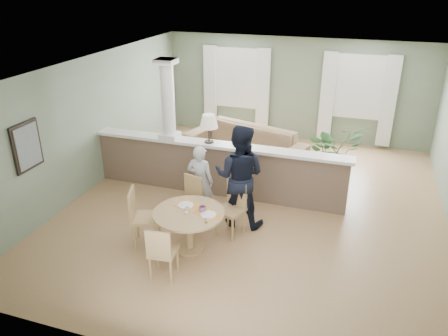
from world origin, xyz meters
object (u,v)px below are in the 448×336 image
(sofa, at_px, (244,146))
(man_person, at_px, (240,176))
(chair_near, at_px, (161,251))
(chair_side, at_px, (141,215))
(child_person, at_px, (200,181))
(chair_far_boy, at_px, (190,198))
(dining_table, at_px, (190,220))
(chair_far_man, at_px, (233,206))
(houseplant, at_px, (333,153))

(sofa, relative_size, man_person, 1.54)
(chair_near, relative_size, chair_side, 0.87)
(child_person, relative_size, man_person, 0.74)
(chair_side, bearing_deg, man_person, -69.75)
(chair_far_boy, xyz_separation_m, chair_near, (0.21, -1.62, -0.01))
(chair_near, height_order, man_person, man_person)
(chair_near, xyz_separation_m, child_person, (-0.14, 1.94, 0.21))
(dining_table, bearing_deg, chair_side, -173.40)
(chair_far_boy, bearing_deg, sofa, 100.70)
(chair_near, xyz_separation_m, chair_side, (-0.73, 0.73, 0.07))
(child_person, bearing_deg, man_person, 175.77)
(chair_far_boy, relative_size, chair_near, 1.02)
(man_person, bearing_deg, chair_far_boy, 14.95)
(chair_far_man, relative_size, chair_near, 1.08)
(child_person, bearing_deg, chair_side, 65.20)
(dining_table, height_order, chair_side, chair_side)
(sofa, height_order, chair_far_boy, chair_far_boy)
(houseplant, xyz_separation_m, chair_far_boy, (-2.26, -2.56, -0.17))
(dining_table, xyz_separation_m, chair_far_man, (0.51, 0.72, -0.04))
(dining_table, relative_size, chair_far_boy, 1.29)
(chair_far_boy, relative_size, chair_far_man, 0.95)
(child_person, bearing_deg, chair_far_man, 153.49)
(chair_far_boy, distance_m, child_person, 0.39)
(houseplant, distance_m, dining_table, 3.88)
(houseplant, relative_size, chair_far_boy, 1.49)
(houseplant, relative_size, chair_side, 1.33)
(houseplant, height_order, chair_near, houseplant)
(sofa, distance_m, man_person, 2.84)
(chair_far_boy, distance_m, chair_far_man, 0.83)
(sofa, height_order, chair_near, chair_near)
(chair_side, bearing_deg, sofa, -29.81)
(chair_far_boy, distance_m, man_person, 0.99)
(sofa, distance_m, chair_far_boy, 2.96)
(chair_far_boy, bearing_deg, child_person, 90.70)
(houseplant, distance_m, man_person, 2.73)
(chair_far_man, bearing_deg, sofa, 120.89)
(chair_near, height_order, child_person, child_person)
(man_person, bearing_deg, dining_table, 61.71)
(sofa, height_order, chair_side, chair_side)
(child_person, bearing_deg, sofa, -90.94)
(chair_side, xyz_separation_m, man_person, (1.36, 1.14, 0.39))
(chair_far_man, bearing_deg, man_person, 105.29)
(chair_side, height_order, man_person, man_person)
(sofa, bearing_deg, houseplant, 6.32)
(dining_table, height_order, man_person, man_person)
(man_person, bearing_deg, chair_near, 69.86)
(chair_far_boy, xyz_separation_m, chair_far_man, (0.83, -0.07, 0.03))
(houseplant, xyz_separation_m, man_person, (-1.41, -2.32, 0.27))
(dining_table, relative_size, chair_side, 1.15)
(chair_near, bearing_deg, chair_far_boy, -88.84)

